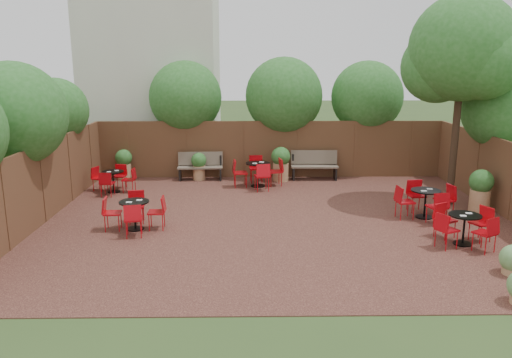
{
  "coord_description": "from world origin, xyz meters",
  "views": [
    {
      "loc": [
        -0.77,
        -12.41,
        4.05
      ],
      "look_at": [
        -0.57,
        0.5,
        1.0
      ],
      "focal_mm": 35.35,
      "sensor_mm": 36.0,
      "label": 1
    }
  ],
  "objects": [
    {
      "name": "courtyard_tree",
      "position": [
        5.0,
        1.44,
        4.2
      ],
      "size": [
        2.95,
        2.89,
        5.8
      ],
      "rotation": [
        0.0,
        0.0,
        -0.08
      ],
      "color": "black",
      "rests_on": "courtyard_paving"
    },
    {
      "name": "fence_back",
      "position": [
        0.0,
        5.0,
        1.0
      ],
      "size": [
        12.0,
        0.08,
        2.0
      ],
      "primitive_type": "cube",
      "color": "brown",
      "rests_on": "ground"
    },
    {
      "name": "planters",
      "position": [
        0.3,
        3.34,
        0.62
      ],
      "size": [
        11.19,
        4.62,
        1.18
      ],
      "color": "#AC7F56",
      "rests_on": "courtyard_paving"
    },
    {
      "name": "ground",
      "position": [
        0.0,
        0.0,
        0.0
      ],
      "size": [
        80.0,
        80.0,
        0.0
      ],
      "primitive_type": "plane",
      "color": "#354F23",
      "rests_on": "ground"
    },
    {
      "name": "overhang_foliage",
      "position": [
        -1.14,
        3.17,
        2.75
      ],
      "size": [
        15.65,
        10.71,
        2.73
      ],
      "color": "#25611F",
      "rests_on": "ground"
    },
    {
      "name": "park_bench_left",
      "position": [
        -2.43,
        4.63,
        0.51
      ],
      "size": [
        1.56,
        0.57,
        0.95
      ],
      "rotation": [
        0.0,
        0.0,
        0.05
      ],
      "color": "brown",
      "rests_on": "courtyard_paving"
    },
    {
      "name": "courtyard_paving",
      "position": [
        0.0,
        0.0,
        0.01
      ],
      "size": [
        12.0,
        10.0,
        0.02
      ],
      "primitive_type": "cube",
      "color": "#351A15",
      "rests_on": "ground"
    },
    {
      "name": "fence_left",
      "position": [
        -6.0,
        0.0,
        1.0
      ],
      "size": [
        0.08,
        10.0,
        2.0
      ],
      "primitive_type": "cube",
      "color": "brown",
      "rests_on": "ground"
    },
    {
      "name": "park_bench_right",
      "position": [
        1.51,
        4.63,
        0.53
      ],
      "size": [
        1.62,
        0.55,
        0.99
      ],
      "rotation": [
        0.0,
        0.0,
        -0.02
      ],
      "color": "brown",
      "rests_on": "courtyard_paving"
    },
    {
      "name": "neighbour_building",
      "position": [
        -4.5,
        8.0,
        4.0
      ],
      "size": [
        5.0,
        4.0,
        8.0
      ],
      "primitive_type": "cube",
      "color": "beige",
      "rests_on": "ground"
    },
    {
      "name": "bistro_tables",
      "position": [
        0.0,
        0.96,
        0.44
      ],
      "size": [
        10.47,
        6.98,
        0.9
      ],
      "color": "black",
      "rests_on": "courtyard_paving"
    }
  ]
}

